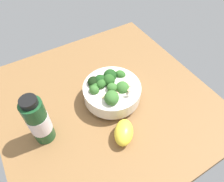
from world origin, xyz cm
name	(u,v)px	position (x,y,z in cm)	size (l,w,h in cm)	color
ground_plane	(105,103)	(0.00, 0.00, -2.46)	(65.71, 65.71, 4.91)	brown
bowl_of_broccoli	(111,90)	(-0.98, -1.83, 4.35)	(17.66, 17.66, 9.87)	silver
lemon_wedge	(124,132)	(-14.32, 2.06, 2.43)	(7.94, 5.15, 4.86)	yellow
bottle_tall	(39,121)	(-2.97, 20.63, 7.74)	(5.58, 5.58, 16.64)	#194723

